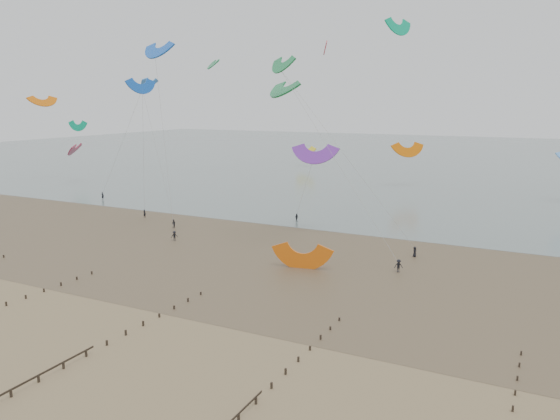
{
  "coord_description": "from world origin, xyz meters",
  "views": [
    {
      "loc": [
        41.1,
        -40.23,
        23.19
      ],
      "look_at": [
        6.8,
        28.0,
        8.0
      ],
      "focal_mm": 35.0,
      "sensor_mm": 36.0,
      "label": 1
    }
  ],
  "objects": [
    {
      "name": "kites_airborne",
      "position": [
        -10.11,
        92.46,
        21.46
      ],
      "size": [
        256.33,
        124.25,
        42.0
      ],
      "color": "#D85F05",
      "rests_on": "ground"
    },
    {
      "name": "kitesurfer_lead",
      "position": [
        -32.35,
        44.44,
        0.84
      ],
      "size": [
        0.61,
        0.4,
        1.68
      ],
      "primitive_type": "imported",
      "rotation": [
        0.0,
        0.0,
        3.14
      ],
      "color": "black",
      "rests_on": "ground"
    },
    {
      "name": "sea_and_shore",
      "position": [
        -4.08,
        34.4,
        0.01
      ],
      "size": [
        500.0,
        665.0,
        0.03
      ],
      "color": "#475654",
      "rests_on": "ground"
    },
    {
      "name": "ground",
      "position": [
        0.0,
        0.0,
        0.0
      ],
      "size": [
        500.0,
        500.0,
        0.0
      ],
      "primitive_type": "plane",
      "color": "brown",
      "rests_on": "ground"
    },
    {
      "name": "grounded_kite",
      "position": [
        10.57,
        27.44,
        0.0
      ],
      "size": [
        8.28,
        6.97,
        4.06
      ],
      "primitive_type": null,
      "rotation": [
        1.54,
        0.0,
        0.18
      ],
      "color": "orange",
      "rests_on": "ground"
    },
    {
      "name": "kitesurfers",
      "position": [
        18.25,
        44.07,
        0.86
      ],
      "size": [
        144.57,
        28.28,
        1.85
      ],
      "color": "black",
      "rests_on": "ground"
    }
  ]
}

